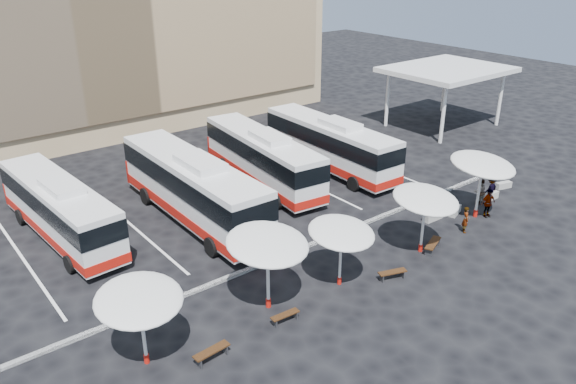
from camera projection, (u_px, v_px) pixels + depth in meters
ground at (308, 253)px, 29.56m from camera, size 120.00×120.00×0.00m
service_canopy at (447, 71)px, 48.34m from camera, size 10.00×8.00×5.20m
curb_divider at (302, 248)px, 29.89m from camera, size 34.00×0.25×0.15m
bay_lines at (226, 203)px, 35.31m from camera, size 24.15×12.00×0.01m
bus_0 at (59, 208)px, 30.36m from camera, size 3.19×11.48×3.60m
bus_1 at (193, 187)px, 32.32m from camera, size 3.18×13.06×4.13m
bus_2 at (262, 157)px, 37.39m from camera, size 3.72×12.10×3.78m
bus_3 at (330, 143)px, 39.84m from camera, size 3.09×12.09×3.81m
sunshade_0 at (139, 300)px, 20.66m from camera, size 3.35×3.39×3.43m
sunshade_1 at (267, 244)px, 23.90m from camera, size 4.41×4.45×3.77m
sunshade_2 at (341, 233)px, 25.76m from camera, size 3.52×3.56×3.26m
sunshade_3 at (426, 200)px, 28.52m from camera, size 3.81×3.85×3.55m
sunshade_4 at (483, 165)px, 32.18m from camera, size 4.46×4.50×3.89m
wood_bench_0 at (212, 352)px, 21.84m from camera, size 1.56×0.52×0.47m
wood_bench_1 at (285, 316)px, 24.05m from camera, size 1.34×0.44×0.41m
wood_bench_2 at (392, 273)px, 27.13m from camera, size 1.47×0.83×0.44m
wood_bench_3 at (433, 244)px, 29.64m from camera, size 1.66×1.01×0.50m
conc_bench_0 at (433, 216)px, 33.03m from camera, size 1.34×0.48×0.50m
conc_bench_1 at (455, 211)px, 33.74m from camera, size 1.26×0.77×0.45m
conc_bench_2 at (490, 196)px, 35.66m from camera, size 1.26×0.44×0.47m
conc_bench_3 at (504, 185)px, 37.33m from camera, size 1.17×0.65×0.42m
passenger_0 at (466, 220)px, 31.42m from camera, size 0.66×0.67×1.55m
passenger_1 at (480, 192)px, 34.84m from camera, size 0.97×0.87×1.65m
passenger_2 at (488, 203)px, 33.15m from camera, size 1.10×0.65×1.76m
passenger_3 at (491, 188)px, 35.32m from camera, size 1.09×0.67×1.63m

